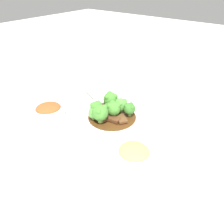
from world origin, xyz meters
TOP-DOWN VIEW (x-y plane):
  - ground_plane at (0.00, 0.00)m, footprint 4.00×4.00m
  - main_plate at (0.00, 0.00)m, footprint 0.28×0.28m
  - beef_strip_0 at (0.05, -0.01)m, footprint 0.06×0.06m
  - beef_strip_1 at (-0.02, 0.02)m, footprint 0.05×0.03m
  - beef_strip_2 at (-0.04, -0.00)m, footprint 0.06×0.05m
  - beef_strip_3 at (0.01, 0.02)m, footprint 0.05×0.06m
  - broccoli_floret_0 at (0.04, 0.06)m, footprint 0.03×0.03m
  - broccoli_floret_1 at (0.02, -0.01)m, footprint 0.03×0.03m
  - broccoli_floret_2 at (-0.01, -0.00)m, footprint 0.05×0.05m
  - broccoli_floret_3 at (0.01, 0.06)m, footprint 0.05×0.05m
  - broccoli_floret_4 at (0.05, 0.03)m, footprint 0.05×0.05m
  - broccoli_floret_5 at (0.04, -0.04)m, footprint 0.05×0.05m
  - broccoli_floret_6 at (-0.01, -0.04)m, footprint 0.05×0.05m
  - broccoli_floret_7 at (-0.05, -0.04)m, footprint 0.04×0.04m
  - broccoli_floret_8 at (0.01, -0.04)m, footprint 0.03×0.03m
  - serving_spoon at (0.08, -0.03)m, footprint 0.19×0.10m
  - side_bowl_kimchi at (0.19, 0.12)m, footprint 0.11×0.11m
  - side_bowl_appetizer at (-0.17, 0.12)m, footprint 0.11×0.11m
  - sauce_dish at (0.09, -0.21)m, footprint 0.08×0.08m

SIDE VIEW (x-z plane):
  - ground_plane at x=0.00m, z-range 0.00..0.00m
  - sauce_dish at x=0.09m, z-range 0.00..0.01m
  - main_plate at x=0.00m, z-range 0.00..0.02m
  - beef_strip_3 at x=0.01m, z-range 0.02..0.03m
  - beef_strip_2 at x=-0.04m, z-range 0.02..0.03m
  - beef_strip_1 at x=-0.02m, z-range 0.02..0.03m
  - side_bowl_kimchi at x=0.19m, z-range 0.00..0.05m
  - side_bowl_appetizer at x=-0.17m, z-range 0.00..0.05m
  - serving_spoon at x=0.08m, z-range 0.02..0.03m
  - beef_strip_0 at x=0.05m, z-range 0.02..0.03m
  - broccoli_floret_8 at x=0.01m, z-range 0.02..0.06m
  - broccoli_floret_0 at x=0.04m, z-range 0.02..0.06m
  - broccoli_floret_1 at x=0.02m, z-range 0.02..0.06m
  - broccoli_floret_7 at x=-0.05m, z-range 0.02..0.07m
  - broccoli_floret_4 at x=0.05m, z-range 0.02..0.08m
  - broccoli_floret_6 at x=-0.01m, z-range 0.02..0.08m
  - broccoli_floret_2 at x=-0.01m, z-range 0.02..0.08m
  - broccoli_floret_5 at x=0.04m, z-range 0.02..0.09m
  - broccoli_floret_3 at x=0.01m, z-range 0.03..0.09m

